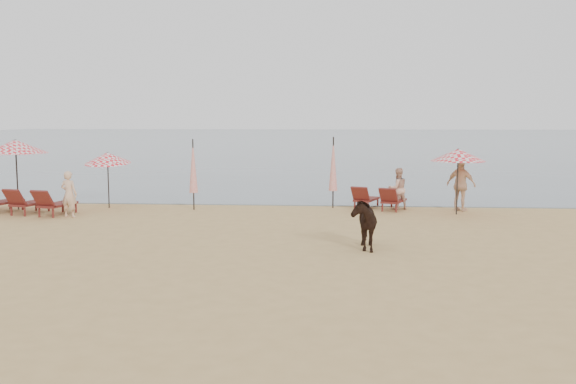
# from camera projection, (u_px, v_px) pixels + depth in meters

# --- Properties ---
(ground) EXTENTS (120.00, 120.00, 0.00)m
(ground) POSITION_uv_depth(u_px,v_px,m) (270.00, 271.00, 13.60)
(ground) COLOR tan
(ground) RESTS_ON ground
(sea) EXTENTS (160.00, 140.00, 0.06)m
(sea) POSITION_uv_depth(u_px,v_px,m) (327.00, 139.00, 92.82)
(sea) COLOR #51606B
(sea) RESTS_ON ground
(lounger_cluster_left) EXTENTS (4.17, 2.47, 0.62)m
(lounger_cluster_left) POSITION_uv_depth(u_px,v_px,m) (12.00, 201.00, 21.57)
(lounger_cluster_left) COLOR maroon
(lounger_cluster_left) RESTS_ON ground
(lounger_cluster_right) EXTENTS (2.04, 2.00, 0.57)m
(lounger_cluster_right) POSITION_uv_depth(u_px,v_px,m) (378.00, 199.00, 22.49)
(lounger_cluster_right) COLOR maroon
(lounger_cluster_right) RESTS_ON ground
(umbrella_open_left_a) EXTENTS (2.17, 2.17, 2.47)m
(umbrella_open_left_a) POSITION_uv_depth(u_px,v_px,m) (16.00, 147.00, 22.34)
(umbrella_open_left_a) COLOR black
(umbrella_open_left_a) RESTS_ON ground
(umbrella_open_left_b) EXTENTS (1.62, 1.66, 2.07)m
(umbrella_open_left_b) POSITION_uv_depth(u_px,v_px,m) (108.00, 158.00, 22.80)
(umbrella_open_left_b) COLOR black
(umbrella_open_left_b) RESTS_ON ground
(umbrella_open_right) EXTENTS (1.81, 1.81, 2.21)m
(umbrella_open_right) POSITION_uv_depth(u_px,v_px,m) (458.00, 155.00, 21.23)
(umbrella_open_right) COLOR black
(umbrella_open_right) RESTS_ON ground
(umbrella_closed_left) EXTENTS (0.30, 0.30, 2.48)m
(umbrella_closed_left) POSITION_uv_depth(u_px,v_px,m) (193.00, 166.00, 22.37)
(umbrella_closed_left) COLOR black
(umbrella_closed_left) RESTS_ON ground
(umbrella_closed_right) EXTENTS (0.31, 0.31, 2.54)m
(umbrella_closed_right) POSITION_uv_depth(u_px,v_px,m) (333.00, 164.00, 22.82)
(umbrella_closed_right) COLOR black
(umbrella_closed_right) RESTS_ON ground
(cow) EXTENTS (0.81, 1.59, 1.30)m
(cow) POSITION_uv_depth(u_px,v_px,m) (362.00, 222.00, 15.84)
(cow) COLOR black
(cow) RESTS_ON ground
(beachgoer_left) EXTENTS (0.60, 0.45, 1.51)m
(beachgoer_left) POSITION_uv_depth(u_px,v_px,m) (69.00, 194.00, 20.76)
(beachgoer_left) COLOR #D5A785
(beachgoer_left) RESTS_ON ground
(beachgoer_right_a) EXTENTS (0.86, 0.77, 1.47)m
(beachgoer_right_a) POSITION_uv_depth(u_px,v_px,m) (398.00, 189.00, 22.54)
(beachgoer_right_a) COLOR tan
(beachgoer_right_a) RESTS_ON ground
(beachgoer_right_b) EXTENTS (1.12, 1.02, 1.83)m
(beachgoer_right_b) POSITION_uv_depth(u_px,v_px,m) (461.00, 185.00, 22.10)
(beachgoer_right_b) COLOR #E3B58E
(beachgoer_right_b) RESTS_ON ground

